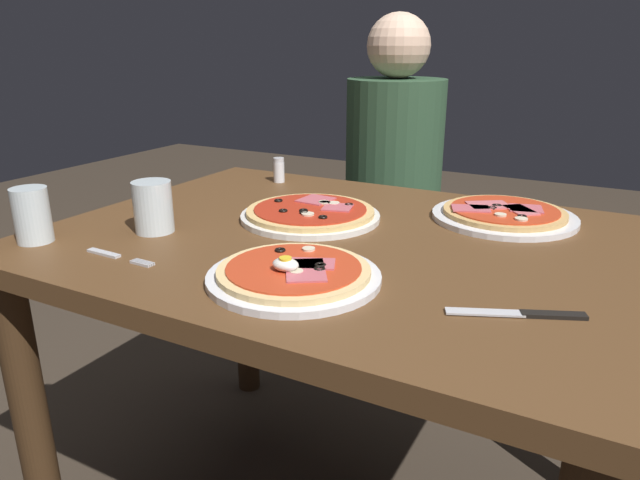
{
  "coord_description": "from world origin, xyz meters",
  "views": [
    {
      "loc": [
        0.49,
        -0.99,
        1.09
      ],
      "look_at": [
        0.03,
        -0.12,
        0.76
      ],
      "focal_mm": 32.56,
      "sensor_mm": 36.0,
      "label": 1
    }
  ],
  "objects_px": {
    "knife": "(526,314)",
    "water_glass_near": "(153,210)",
    "salt_shaker": "(279,170)",
    "dining_table": "(337,286)",
    "pizza_foreground": "(294,274)",
    "pizza_across_right": "(504,214)",
    "diner_person": "(392,206)",
    "water_glass_far": "(33,219)",
    "fork": "(115,256)",
    "pizza_across_left": "(311,214)"
  },
  "relations": [
    {
      "from": "knife",
      "to": "water_glass_near",
      "type": "bearing_deg",
      "value": 176.81
    },
    {
      "from": "knife",
      "to": "salt_shaker",
      "type": "bearing_deg",
      "value": 144.4
    },
    {
      "from": "dining_table",
      "to": "pizza_foreground",
      "type": "distance_m",
      "value": 0.28
    },
    {
      "from": "pizza_foreground",
      "to": "water_glass_near",
      "type": "height_order",
      "value": "water_glass_near"
    },
    {
      "from": "pizza_across_right",
      "to": "diner_person",
      "type": "distance_m",
      "value": 0.74
    },
    {
      "from": "pizza_across_right",
      "to": "salt_shaker",
      "type": "height_order",
      "value": "salt_shaker"
    },
    {
      "from": "salt_shaker",
      "to": "pizza_foreground",
      "type": "bearing_deg",
      "value": -55.92
    },
    {
      "from": "pizza_across_right",
      "to": "water_glass_near",
      "type": "height_order",
      "value": "water_glass_near"
    },
    {
      "from": "pizza_across_right",
      "to": "water_glass_far",
      "type": "distance_m",
      "value": 0.96
    },
    {
      "from": "pizza_foreground",
      "to": "water_glass_near",
      "type": "xyz_separation_m",
      "value": [
        -0.38,
        0.09,
        0.03
      ]
    },
    {
      "from": "diner_person",
      "to": "knife",
      "type": "bearing_deg",
      "value": 120.45
    },
    {
      "from": "water_glass_near",
      "to": "salt_shaker",
      "type": "distance_m",
      "value": 0.49
    },
    {
      "from": "knife",
      "to": "fork",
      "type": "bearing_deg",
      "value": -171.31
    },
    {
      "from": "pizza_foreground",
      "to": "diner_person",
      "type": "height_order",
      "value": "diner_person"
    },
    {
      "from": "fork",
      "to": "knife",
      "type": "xyz_separation_m",
      "value": [
        0.69,
        0.11,
        0.0
      ]
    },
    {
      "from": "fork",
      "to": "diner_person",
      "type": "xyz_separation_m",
      "value": [
        0.1,
        1.12,
        -0.17
      ]
    },
    {
      "from": "water_glass_far",
      "to": "knife",
      "type": "relative_size",
      "value": 0.57
    },
    {
      "from": "diner_person",
      "to": "dining_table",
      "type": "bearing_deg",
      "value": 103.64
    },
    {
      "from": "pizza_across_right",
      "to": "diner_person",
      "type": "bearing_deg",
      "value": 130.5
    },
    {
      "from": "dining_table",
      "to": "pizza_across_left",
      "type": "bearing_deg",
      "value": 145.3
    },
    {
      "from": "pizza_foreground",
      "to": "water_glass_near",
      "type": "relative_size",
      "value": 2.72
    },
    {
      "from": "fork",
      "to": "diner_person",
      "type": "distance_m",
      "value": 1.13
    },
    {
      "from": "knife",
      "to": "pizza_foreground",
      "type": "bearing_deg",
      "value": -172.49
    },
    {
      "from": "water_glass_near",
      "to": "knife",
      "type": "distance_m",
      "value": 0.73
    },
    {
      "from": "fork",
      "to": "pizza_foreground",
      "type": "bearing_deg",
      "value": 9.92
    },
    {
      "from": "pizza_foreground",
      "to": "pizza_across_right",
      "type": "relative_size",
      "value": 0.92
    },
    {
      "from": "water_glass_far",
      "to": "pizza_across_left",
      "type": "bearing_deg",
      "value": 44.12
    },
    {
      "from": "dining_table",
      "to": "water_glass_far",
      "type": "distance_m",
      "value": 0.61
    },
    {
      "from": "pizza_across_left",
      "to": "water_glass_near",
      "type": "height_order",
      "value": "water_glass_near"
    },
    {
      "from": "pizza_across_right",
      "to": "fork",
      "type": "bearing_deg",
      "value": -134.93
    },
    {
      "from": "pizza_foreground",
      "to": "diner_person",
      "type": "distance_m",
      "value": 1.1
    },
    {
      "from": "salt_shaker",
      "to": "diner_person",
      "type": "height_order",
      "value": "diner_person"
    },
    {
      "from": "water_glass_far",
      "to": "fork",
      "type": "distance_m",
      "value": 0.2
    },
    {
      "from": "pizza_foreground",
      "to": "salt_shaker",
      "type": "xyz_separation_m",
      "value": [
        -0.39,
        0.58,
        0.02
      ]
    },
    {
      "from": "knife",
      "to": "diner_person",
      "type": "xyz_separation_m",
      "value": [
        -0.59,
        1.01,
        -0.17
      ]
    },
    {
      "from": "pizza_across_left",
      "to": "diner_person",
      "type": "height_order",
      "value": "diner_person"
    },
    {
      "from": "knife",
      "to": "salt_shaker",
      "type": "xyz_separation_m",
      "value": [
        -0.74,
        0.53,
        0.03
      ]
    },
    {
      "from": "pizza_across_right",
      "to": "pizza_across_left",
      "type": "bearing_deg",
      "value": -152.32
    },
    {
      "from": "salt_shaker",
      "to": "dining_table",
      "type": "bearing_deg",
      "value": -43.98
    },
    {
      "from": "fork",
      "to": "salt_shaker",
      "type": "distance_m",
      "value": 0.64
    },
    {
      "from": "pizza_across_left",
      "to": "water_glass_far",
      "type": "height_order",
      "value": "water_glass_far"
    },
    {
      "from": "pizza_foreground",
      "to": "fork",
      "type": "height_order",
      "value": "pizza_foreground"
    },
    {
      "from": "pizza_across_left",
      "to": "knife",
      "type": "distance_m",
      "value": 0.56
    },
    {
      "from": "pizza_foreground",
      "to": "knife",
      "type": "distance_m",
      "value": 0.36
    },
    {
      "from": "diner_person",
      "to": "pizza_across_left",
      "type": "bearing_deg",
      "value": 97.48
    },
    {
      "from": "pizza_foreground",
      "to": "fork",
      "type": "distance_m",
      "value": 0.34
    },
    {
      "from": "water_glass_near",
      "to": "dining_table",
      "type": "bearing_deg",
      "value": 25.08
    },
    {
      "from": "water_glass_far",
      "to": "fork",
      "type": "height_order",
      "value": "water_glass_far"
    },
    {
      "from": "pizza_foreground",
      "to": "diner_person",
      "type": "bearing_deg",
      "value": 102.9
    },
    {
      "from": "pizza_foreground",
      "to": "pizza_across_left",
      "type": "distance_m",
      "value": 0.34
    }
  ]
}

